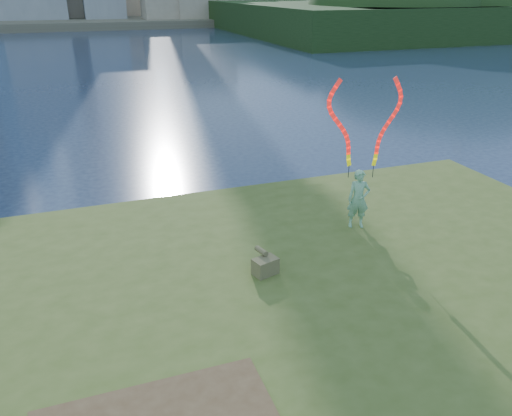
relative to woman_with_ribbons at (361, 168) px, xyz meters
name	(u,v)px	position (x,y,z in m)	size (l,w,h in m)	color
ground	(251,328)	(-3.37, -1.90, -2.26)	(320.00, 320.00, 0.00)	#17233B
grassy_knoll	(300,398)	(-3.37, -4.19, -1.92)	(20.00, 18.00, 0.80)	#3C4C1B
far_shore	(80,19)	(-3.37, 93.10, -1.66)	(320.00, 40.00, 1.20)	#504B3B
wooded_hill	(479,27)	(56.20, 58.06, -2.10)	(78.00, 50.00, 63.00)	black
woman_with_ribbons	(361,168)	(0.00, 0.00, 0.00)	(1.87, 0.66, 3.83)	#0E6528
canvas_bag	(265,265)	(-2.86, -1.31, -1.27)	(0.55, 0.62, 0.46)	#4C482C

